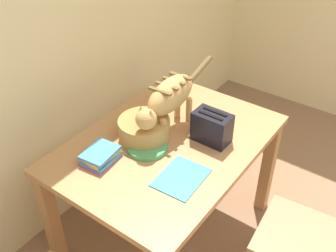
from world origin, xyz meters
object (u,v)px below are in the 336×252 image
at_px(toaster, 212,127).
at_px(wooden_chair_far, 310,239).
at_px(cat, 169,98).
at_px(saucer_bowl, 147,147).
at_px(coffee_mug, 147,138).
at_px(wicker_basket, 144,129).
at_px(magazine, 181,177).
at_px(book_stack, 100,156).
at_px(dining_table, 168,154).

bearing_deg(toaster, wooden_chair_far, -95.92).
xyz_separation_m(cat, saucer_bowl, (-0.20, -0.01, -0.20)).
bearing_deg(toaster, coffee_mug, 138.11).
relative_size(coffee_mug, wooden_chair_far, 0.13).
bearing_deg(wicker_basket, magazine, -112.61).
bearing_deg(book_stack, cat, -17.24).
relative_size(dining_table, cat, 1.75).
bearing_deg(saucer_bowl, book_stack, 147.56).
xyz_separation_m(coffee_mug, book_stack, (-0.21, 0.13, -0.04)).
bearing_deg(book_stack, toaster, -37.73).
bearing_deg(dining_table, toaster, -51.76).
distance_m(saucer_bowl, wicker_basket, 0.11).
bearing_deg(toaster, magazine, -173.43).
distance_m(wicker_basket, wooden_chair_far, 1.01).
distance_m(saucer_bowl, wooden_chair_far, 0.94).
relative_size(saucer_bowl, wooden_chair_far, 0.23).
distance_m(saucer_bowl, magazine, 0.28).
bearing_deg(book_stack, wooden_chair_far, -67.92).
xyz_separation_m(cat, wooden_chair_far, (-0.00, -0.88, -0.50)).
bearing_deg(book_stack, wicker_basket, -13.39).
height_order(wicker_basket, toaster, toaster).
bearing_deg(cat, book_stack, 70.92).
bearing_deg(wicker_basket, saucer_bowl, -132.44).
relative_size(cat, magazine, 2.68).
xyz_separation_m(toaster, wooden_chair_far, (-0.07, -0.64, -0.38)).
bearing_deg(magazine, saucer_bowl, 70.53).
relative_size(book_stack, wooden_chair_far, 0.21).
bearing_deg(saucer_bowl, coffee_mug, 0.00).
bearing_deg(saucer_bowl, toaster, -41.51).
bearing_deg(coffee_mug, dining_table, -23.20).
bearing_deg(wooden_chair_far, coffee_mug, 97.25).
height_order(saucer_bowl, coffee_mug, coffee_mug).
height_order(saucer_bowl, wicker_basket, wicker_basket).
bearing_deg(coffee_mug, magazine, -106.85).
bearing_deg(cat, coffee_mug, 90.03).
distance_m(coffee_mug, book_stack, 0.26).
height_order(magazine, wooden_chair_far, wooden_chair_far).
bearing_deg(wicker_basket, coffee_mug, -130.82).
xyz_separation_m(magazine, book_stack, (-0.13, 0.41, 0.03)).
relative_size(cat, wooden_chair_far, 0.75).
distance_m(magazine, wicker_basket, 0.37).
height_order(dining_table, wicker_basket, wicker_basket).
height_order(cat, coffee_mug, cat).
bearing_deg(toaster, book_stack, 142.27).
bearing_deg(cat, toaster, -167.36).
relative_size(wicker_basket, wooden_chair_far, 0.30).
xyz_separation_m(coffee_mug, wicker_basket, (0.06, 0.07, -0.00)).
distance_m(cat, coffee_mug, 0.24).
relative_size(dining_table, magazine, 4.67).
relative_size(saucer_bowl, toaster, 1.08).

